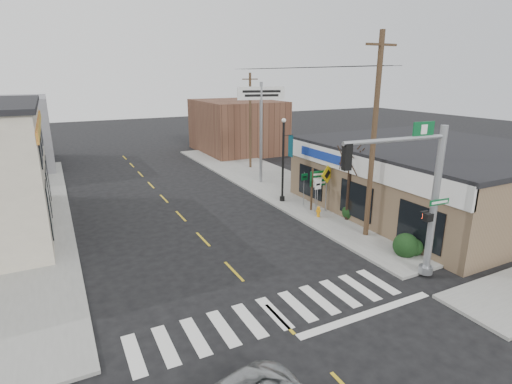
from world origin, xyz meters
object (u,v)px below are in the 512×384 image
lamp_post (284,154)px  dance_center_sign (261,109)px  utility_pole_far (250,120)px  bare_tree (351,151)px  utility_pole_near (374,137)px  fire_hydrant (318,211)px  guide_sign (321,182)px  traffic_signal_pole (423,189)px

lamp_post → dance_center_sign: 5.68m
utility_pole_far → bare_tree: bearing=-92.1°
utility_pole_near → utility_pole_far: size_ratio=1.22×
fire_hydrant → guide_sign: bearing=51.5°
traffic_signal_pole → guide_sign: bearing=83.3°
fire_hydrant → utility_pole_near: 6.00m
traffic_signal_pole → utility_pole_far: bearing=86.2°
traffic_signal_pole → utility_pole_far: utility_pole_far is taller
bare_tree → traffic_signal_pole: bearing=-106.7°
traffic_signal_pole → utility_pole_near: utility_pole_near is taller
traffic_signal_pole → fire_hydrant: traffic_signal_pole is taller
guide_sign → dance_center_sign: dance_center_sign is taller
guide_sign → bare_tree: size_ratio=0.52×
lamp_post → utility_pole_near: (0.89, -7.12, 2.03)m
dance_center_sign → utility_pole_near: (-0.05, -12.14, -0.45)m
dance_center_sign → utility_pole_far: (1.58, 5.08, -1.41)m
traffic_signal_pole → bare_tree: traffic_signal_pole is taller
fire_hydrant → utility_pole_far: (2.27, 13.80, 3.92)m
fire_hydrant → lamp_post: bearing=93.9°
guide_sign → utility_pole_far: 12.90m
traffic_signal_pole → bare_tree: 7.08m
traffic_signal_pole → lamp_post: size_ratio=1.18×
traffic_signal_pole → lamp_post: bearing=91.6°
fire_hydrant → utility_pole_near: utility_pole_near is taller
lamp_post → fire_hydrant: bearing=-91.2°
utility_pole_near → traffic_signal_pole: bearing=-105.4°
lamp_post → utility_pole_far: (2.52, 10.10, 1.07)m
dance_center_sign → utility_pole_far: bearing=86.4°
traffic_signal_pole → lamp_post: (0.55, 11.61, -0.67)m
traffic_signal_pole → guide_sign: size_ratio=2.43×
guide_sign → bare_tree: bare_tree is taller
guide_sign → utility_pole_near: bearing=-88.9°
utility_pole_near → lamp_post: bearing=99.6°
lamp_post → utility_pole_far: utility_pole_far is taller
traffic_signal_pole → utility_pole_near: 4.91m
lamp_post → utility_pole_far: size_ratio=0.66×
lamp_post → bare_tree: (1.48, -4.84, 0.88)m
dance_center_sign → utility_pole_far: size_ratio=0.92×
traffic_signal_pole → utility_pole_far: size_ratio=0.78×
fire_hydrant → utility_pole_far: 14.52m
bare_tree → utility_pole_near: bearing=-104.5°
traffic_signal_pole → dance_center_sign: bearing=89.2°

